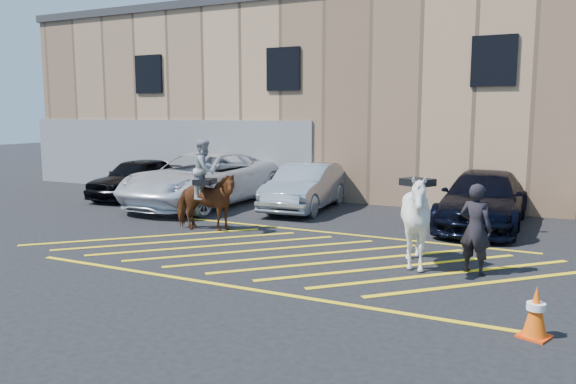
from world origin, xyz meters
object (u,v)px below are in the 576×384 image
at_px(car_white_pickup, 203,179).
at_px(traffic_cone, 536,312).
at_px(mounted_bay, 205,194).
at_px(car_blue_suv, 483,200).
at_px(handler, 476,229).
at_px(car_black_suv, 138,178).
at_px(car_silver_sedan, 306,187).
at_px(saddled_white, 416,220).

distance_m(car_white_pickup, traffic_cone, 12.87).
distance_m(mounted_bay, traffic_cone, 9.02).
distance_m(car_blue_suv, handler, 4.84).
bearing_deg(car_white_pickup, traffic_cone, -32.18).
bearing_deg(car_black_suv, car_silver_sedan, -0.90).
height_order(car_blue_suv, traffic_cone, car_blue_suv).
height_order(mounted_bay, traffic_cone, mounted_bay).
bearing_deg(car_white_pickup, car_blue_suv, 5.01).
distance_m(handler, mounted_bay, 6.97).
relative_size(car_silver_sedan, mounted_bay, 1.86).
height_order(car_blue_suv, handler, handler).
relative_size(handler, mounted_bay, 0.73).
relative_size(car_white_pickup, saddled_white, 2.81).
xyz_separation_m(car_black_suv, car_white_pickup, (3.11, -0.35, 0.16)).
bearing_deg(car_white_pickup, car_black_suv, 176.14).
bearing_deg(saddled_white, handler, 6.06).
xyz_separation_m(car_white_pickup, saddled_white, (8.24, -4.57, 0.09)).
distance_m(car_black_suv, handler, 13.35).
bearing_deg(car_silver_sedan, saddled_white, -52.36).
height_order(car_silver_sedan, handler, handler).
xyz_separation_m(car_white_pickup, traffic_cone, (10.56, -7.34, -0.52)).
xyz_separation_m(car_silver_sedan, traffic_cone, (7.11, -8.07, -0.37)).
xyz_separation_m(car_silver_sedan, car_blue_suv, (5.45, -0.36, 0.00)).
bearing_deg(car_silver_sedan, car_blue_suv, -8.31).
xyz_separation_m(car_blue_suv, handler, (0.45, -4.82, 0.13)).
relative_size(car_white_pickup, handler, 3.64).
bearing_deg(handler, mounted_bay, 8.48).
relative_size(car_blue_suv, traffic_cone, 6.96).
bearing_deg(car_silver_sedan, traffic_cone, -53.13).
distance_m(car_white_pickup, handler, 10.35).
height_order(car_silver_sedan, saddled_white, saddled_white).
bearing_deg(car_blue_suv, saddled_white, -97.83).
bearing_deg(car_silver_sedan, car_black_suv, 178.78).
xyz_separation_m(car_silver_sedan, handler, (5.90, -5.18, 0.14)).
distance_m(car_blue_suv, mounted_bay, 7.48).
height_order(car_black_suv, saddled_white, saddled_white).
bearing_deg(car_black_suv, car_white_pickup, -10.69).
bearing_deg(handler, car_silver_sedan, -24.37).
relative_size(handler, traffic_cone, 2.39).
bearing_deg(mounted_bay, car_blue_suv, 30.52).
bearing_deg(car_blue_suv, handler, -84.92).
height_order(handler, mounted_bay, mounted_bay).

